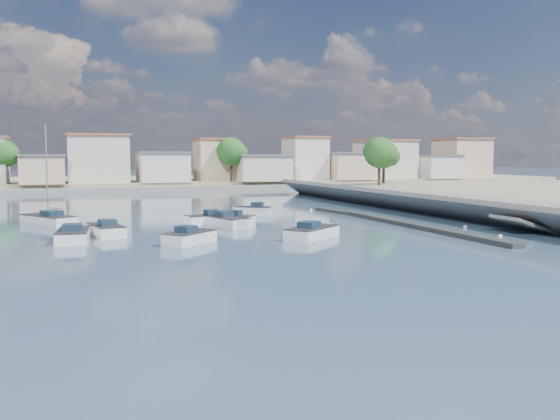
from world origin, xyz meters
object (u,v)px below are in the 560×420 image
object	(u,v)px
motorboat_c	(226,220)
motorboat_b	(192,238)
motorboat_d	(205,220)
sailboat	(47,220)
motorboat_h	(314,233)
motorboat_e	(105,230)
motorboat_f	(252,211)
motorboat_a	(73,235)
motorboat_g	(229,223)

from	to	relation	value
motorboat_c	motorboat_b	bearing A→B (deg)	-115.96
motorboat_d	sailboat	bearing A→B (deg)	161.18
motorboat_b	motorboat_h	size ratio (longest dim) A/B	0.82
motorboat_e	motorboat_h	world-z (taller)	same
motorboat_f	sailboat	distance (m)	19.91
sailboat	motorboat_d	bearing A→B (deg)	-18.82
motorboat_e	sailboat	distance (m)	10.43
motorboat_a	motorboat_f	size ratio (longest dim) A/B	1.55
motorboat_b	motorboat_d	xyz separation A→B (m)	(3.43, 11.33, -0.00)
sailboat	motorboat_f	bearing A→B (deg)	8.45
motorboat_a	motorboat_g	size ratio (longest dim) A/B	1.10
motorboat_g	motorboat_e	bearing A→B (deg)	-167.31
motorboat_a	motorboat_g	distance (m)	13.41
motorboat_a	motorboat_h	world-z (taller)	same
motorboat_b	motorboat_e	bearing A→B (deg)	130.34
motorboat_b	motorboat_g	distance (m)	9.94
motorboat_d	motorboat_e	bearing A→B (deg)	-150.61
motorboat_e	motorboat_h	xyz separation A→B (m)	(14.46, -6.50, 0.00)
motorboat_e	sailboat	bearing A→B (deg)	114.77
motorboat_f	motorboat_g	world-z (taller)	same
motorboat_a	motorboat_h	bearing A→B (deg)	-13.94
motorboat_c	motorboat_h	world-z (taller)	same
motorboat_h	motorboat_g	bearing A→B (deg)	115.46
motorboat_g	motorboat_f	bearing A→B (deg)	63.34
motorboat_a	motorboat_c	bearing A→B (deg)	26.96
motorboat_a	motorboat_d	world-z (taller)	same
motorboat_g	motorboat_h	bearing A→B (deg)	-64.54
motorboat_a	motorboat_d	size ratio (longest dim) A/B	1.36
motorboat_c	motorboat_g	xyz separation A→B (m)	(-0.27, -1.89, 0.00)
motorboat_c	motorboat_e	world-z (taller)	same
motorboat_f	motorboat_h	xyz separation A→B (m)	(-0.87, -18.89, 0.00)
motorboat_c	motorboat_d	distance (m)	1.88
motorboat_a	sailboat	size ratio (longest dim) A/B	0.67
motorboat_h	sailboat	size ratio (longest dim) A/B	0.58
motorboat_f	motorboat_e	bearing A→B (deg)	-141.04
motorboat_e	sailboat	xyz separation A→B (m)	(-4.37, 9.47, 0.03)
motorboat_f	motorboat_g	bearing A→B (deg)	-116.66
motorboat_b	motorboat_d	bearing A→B (deg)	73.15
motorboat_c	sailboat	size ratio (longest dim) A/B	0.50
motorboat_b	motorboat_h	distance (m)	9.07
motorboat_a	motorboat_e	distance (m)	3.28
motorboat_a	motorboat_c	distance (m)	14.42
motorboat_h	motorboat_d	bearing A→B (deg)	116.17
motorboat_e	motorboat_c	bearing A→B (deg)	21.76
motorboat_a	motorboat_e	bearing A→B (deg)	45.21
motorboat_f	motorboat_g	size ratio (longest dim) A/B	0.71
motorboat_f	motorboat_h	size ratio (longest dim) A/B	0.75
motorboat_c	motorboat_d	bearing A→B (deg)	155.95
motorboat_c	motorboat_e	xyz separation A→B (m)	(-10.54, -4.21, -0.00)
sailboat	motorboat_a	bearing A→B (deg)	-80.11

